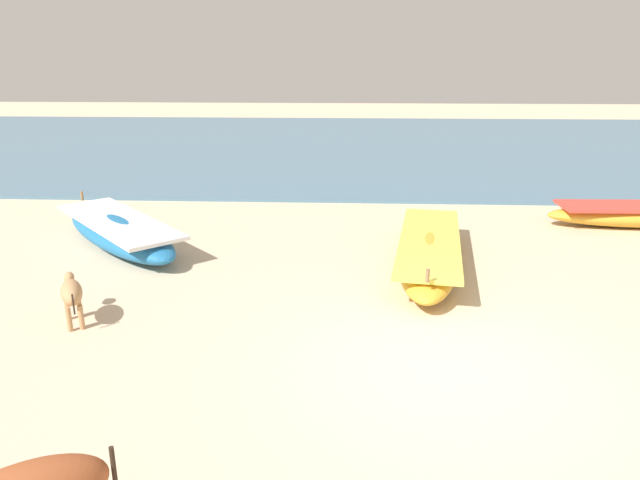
% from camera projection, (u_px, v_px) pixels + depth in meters
% --- Properties ---
extents(ground, '(80.00, 80.00, 0.00)m').
position_uv_depth(ground, '(446.00, 370.00, 7.04)').
color(ground, beige).
extents(sea_water, '(60.00, 20.00, 0.08)m').
position_uv_depth(sea_water, '(378.00, 144.00, 24.36)').
color(sea_water, slate).
rests_on(sea_water, ground).
extents(fishing_boat_0, '(1.74, 4.74, 0.72)m').
position_uv_depth(fishing_boat_0, '(429.00, 251.00, 10.42)').
color(fishing_boat_0, gold).
rests_on(fishing_boat_0, ground).
extents(fishing_boat_3, '(3.79, 3.97, 0.77)m').
position_uv_depth(fishing_boat_3, '(119.00, 232.00, 11.48)').
color(fishing_boat_3, '#1E669E').
rests_on(fishing_boat_3, ground).
extents(calf_near_tan, '(0.63, 0.93, 0.64)m').
position_uv_depth(calf_near_tan, '(72.00, 293.00, 8.14)').
color(calf_near_tan, tan).
rests_on(calf_near_tan, ground).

